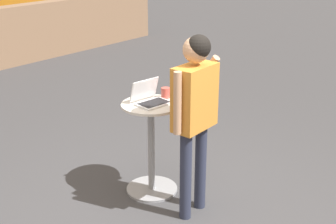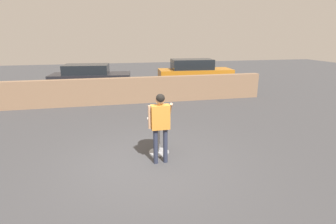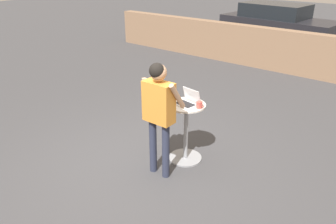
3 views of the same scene
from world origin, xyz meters
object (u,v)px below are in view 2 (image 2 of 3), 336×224
(standing_person, at_px, (160,119))
(parked_car_near_street, at_px, (194,72))
(cafe_table, at_px, (159,134))
(laptop, at_px, (159,116))
(coffee_mug, at_px, (167,116))
(parked_car_further_down, at_px, (90,76))

(standing_person, height_order, parked_car_near_street, standing_person)
(parked_car_near_street, bearing_deg, standing_person, -112.26)
(cafe_table, xyz_separation_m, laptop, (0.01, 0.01, 0.50))
(cafe_table, distance_m, parked_car_near_street, 10.30)
(coffee_mug, relative_size, standing_person, 0.07)
(coffee_mug, height_order, parked_car_near_street, parked_car_near_street)
(standing_person, bearing_deg, laptop, 82.88)
(laptop, bearing_deg, standing_person, -97.12)
(cafe_table, distance_m, coffee_mug, 0.55)
(laptop, relative_size, coffee_mug, 2.84)
(standing_person, bearing_deg, coffee_mug, 62.75)
(coffee_mug, bearing_deg, parked_car_further_down, 105.12)
(parked_car_further_down, bearing_deg, coffee_mug, -74.88)
(cafe_table, relative_size, standing_person, 0.56)
(cafe_table, bearing_deg, coffee_mug, -0.08)
(laptop, bearing_deg, parked_car_near_street, 66.88)
(parked_car_near_street, bearing_deg, coffee_mug, -111.94)
(cafe_table, distance_m, standing_person, 0.84)
(laptop, relative_size, parked_car_further_down, 0.08)
(parked_car_near_street, bearing_deg, parked_car_further_down, -179.85)
(cafe_table, distance_m, laptop, 0.50)
(standing_person, relative_size, parked_car_further_down, 0.38)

